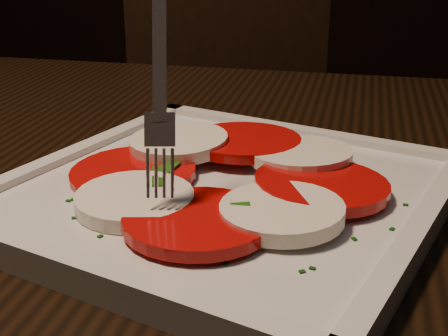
% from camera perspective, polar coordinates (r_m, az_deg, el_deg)
% --- Properties ---
extents(table, '(1.29, 0.94, 0.75)m').
position_cam_1_polar(table, '(0.58, -5.64, -9.20)').
color(table, black).
rests_on(table, ground).
extents(chair, '(0.50, 0.50, 0.93)m').
position_cam_1_polar(chair, '(1.27, 0.93, 2.60)').
color(chair, black).
rests_on(chair, ground).
extents(plate, '(0.40, 0.40, 0.01)m').
position_cam_1_polar(plate, '(0.47, 0.00, -2.57)').
color(plate, silver).
rests_on(plate, table).
extents(caprese_salad, '(0.25, 0.24, 0.02)m').
position_cam_1_polar(caprese_salad, '(0.46, 0.00, -0.73)').
color(caprese_salad, '#BF0407').
rests_on(caprese_salad, plate).
extents(fork, '(0.03, 0.07, 0.17)m').
position_cam_1_polar(fork, '(0.41, -5.80, 10.21)').
color(fork, white).
rests_on(fork, caprese_salad).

